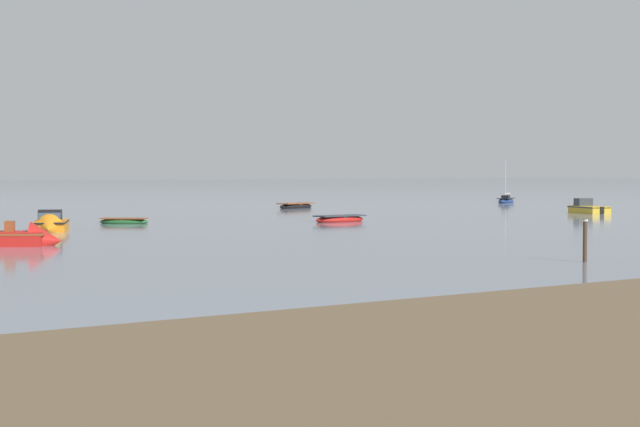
{
  "coord_description": "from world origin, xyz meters",
  "views": [
    {
      "loc": [
        -66.0,
        -33.86,
        3.77
      ],
      "look_at": [
        -20.42,
        31.98,
        0.6
      ],
      "focal_mm": 59.92,
      "sensor_mm": 36.0,
      "label": 1
    }
  ],
  "objects": [
    {
      "name": "motorboat_moored_2",
      "position": [
        8.62,
        31.8,
        0.3
      ],
      "size": [
        3.42,
        5.51,
        1.98
      ],
      "rotation": [
        0.0,
        0.0,
        1.23
      ],
      "color": "gold",
      "rests_on": "ground"
    },
    {
      "name": "rowboat_moored_4",
      "position": [
        -5.85,
        57.36,
        0.2
      ],
      "size": [
        4.93,
        2.82,
        0.74
      ],
      "rotation": [
        0.0,
        0.0,
        3.42
      ],
      "color": "black",
      "rests_on": "ground"
    },
    {
      "name": "sailboat_moored_0",
      "position": [
        25.54,
        58.93,
        0.24
      ],
      "size": [
        4.9,
        3.93,
        5.46
      ],
      "rotation": [
        0.0,
        0.0,
        3.72
      ],
      "color": "navy",
      "rests_on": "ground"
    },
    {
      "name": "motorboat_moored_0",
      "position": [
        -41.83,
        30.85,
        0.31
      ],
      "size": [
        3.94,
        5.64,
        2.04
      ],
      "rotation": [
        0.0,
        0.0,
        4.28
      ],
      "color": "orange",
      "rests_on": "ground"
    },
    {
      "name": "rowboat_moored_2",
      "position": [
        -33.86,
        37.45,
        0.15
      ],
      "size": [
        3.51,
        3.25,
        0.56
      ],
      "rotation": [
        0.0,
        0.0,
        5.58
      ],
      "color": "#23602D",
      "rests_on": "ground"
    },
    {
      "name": "motorboat_moored_1",
      "position": [
        -48.14,
        19.32,
        0.27
      ],
      "size": [
        6.02,
        4.6,
        1.99
      ],
      "rotation": [
        0.0,
        0.0,
        5.77
      ],
      "color": "red",
      "rests_on": "ground"
    },
    {
      "name": "rowboat_moored_3",
      "position": [
        -19.45,
        30.77,
        0.19
      ],
      "size": [
        4.45,
        1.74,
        0.69
      ],
      "rotation": [
        0.0,
        0.0,
        0.06
      ],
      "color": "red",
      "rests_on": "ground"
    },
    {
      "name": "mooring_post_near",
      "position": [
        -31.7,
        -3.72,
        0.85
      ],
      "size": [
        0.22,
        0.22,
        1.99
      ],
      "color": "#493323",
      "rests_on": "ground"
    }
  ]
}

